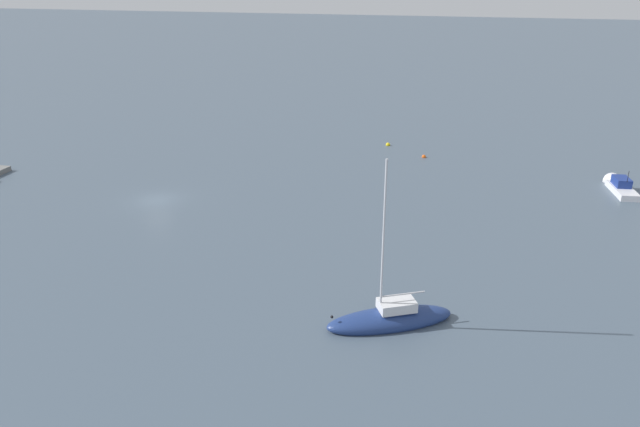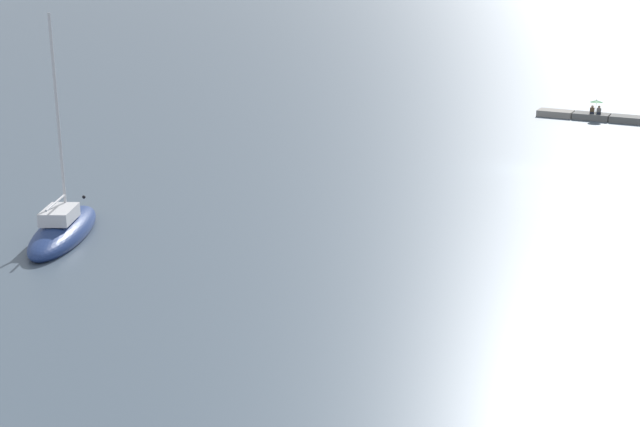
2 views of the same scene
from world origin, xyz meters
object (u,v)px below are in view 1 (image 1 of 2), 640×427
Objects in this scene: sailboat_navy_mid at (390,318)px; motorboat_white_near at (619,187)px; mooring_buoy_mid at (388,145)px; mooring_buoy_far at (424,157)px.

motorboat_white_near is at bearing -59.32° from sailboat_navy_mid.
mooring_buoy_far is at bearing 49.53° from mooring_buoy_mid.
mooring_buoy_far is (-6.93, -20.87, -0.27)m from motorboat_white_near.
motorboat_white_near is 28.22m from mooring_buoy_mid.
mooring_buoy_mid reaches higher than mooring_buoy_far.
motorboat_white_near is at bearing 71.63° from mooring_buoy_far.
mooring_buoy_mid is at bearing 149.52° from motorboat_white_near.
mooring_buoy_mid is (-11.21, -25.90, -0.26)m from motorboat_white_near.
motorboat_white_near is at bearing 66.58° from mooring_buoy_mid.
motorboat_white_near reaches higher than mooring_buoy_mid.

